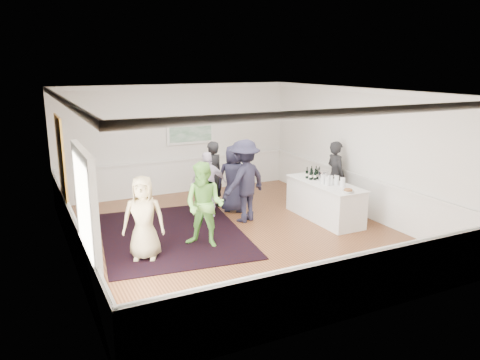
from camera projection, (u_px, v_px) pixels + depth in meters
name	position (u px, v px, depth m)	size (l,w,h in m)	color
floor	(236.00, 234.00, 10.59)	(8.00, 8.00, 0.00)	brown
ceiling	(236.00, 91.00, 9.81)	(7.00, 8.00, 0.02)	white
wall_left	(67.00, 183.00, 8.71)	(0.02, 8.00, 3.20)	white
wall_right	(362.00, 152.00, 11.69)	(0.02, 8.00, 3.20)	white
wall_back	(177.00, 139.00, 13.69)	(7.00, 0.02, 3.20)	white
wall_front	(356.00, 219.00, 6.71)	(7.00, 0.02, 3.20)	white
wainscoting	(236.00, 213.00, 10.47)	(7.00, 8.00, 1.00)	white
mirror	(61.00, 160.00, 9.81)	(0.05, 1.25, 1.85)	gold
doorway	(86.00, 222.00, 7.12)	(0.10, 1.78, 2.56)	white
landscape_painting	(190.00, 133.00, 13.76)	(1.44, 0.06, 0.66)	white
area_rug	(173.00, 234.00, 10.59)	(3.07, 4.02, 0.02)	black
serving_table	(324.00, 201.00, 11.56)	(0.87, 2.30, 0.93)	white
bartender	(336.00, 175.00, 12.28)	(0.66, 0.43, 1.81)	black
guest_tan	(144.00, 218.00, 9.11)	(0.82, 0.54, 1.68)	tan
guest_green	(205.00, 205.00, 9.73)	(0.88, 0.68, 1.81)	#73C34E
guest_lilac	(208.00, 185.00, 11.60)	(0.98, 0.41, 1.67)	white
guest_dark_a	(244.00, 181.00, 11.28)	(1.30, 0.75, 2.02)	#1F1E32
guest_dark_b	(212.00, 175.00, 12.37)	(0.66, 0.43, 1.80)	black
guest_navy	(234.00, 179.00, 12.06)	(0.86, 0.56, 1.76)	#1F1E32
wine_bottles	(314.00, 173.00, 11.81)	(0.39, 0.36, 0.31)	black
juice_pitchers	(332.00, 180.00, 11.17)	(0.36, 0.56, 0.24)	#66BE44
ice_bucket	(323.00, 176.00, 11.61)	(0.26, 0.26, 0.24)	silver
nut_bowl	(348.00, 191.00, 10.56)	(0.26, 0.26, 0.08)	white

